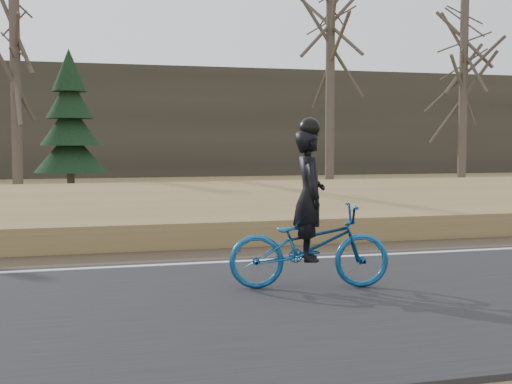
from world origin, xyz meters
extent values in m
plane|color=#997A4D|center=(0.00, 0.00, 0.00)|extent=(120.00, 120.00, 0.00)
cube|color=black|center=(0.00, -2.50, 0.03)|extent=(120.00, 6.00, 0.06)
cube|color=silver|center=(0.00, 0.20, 0.07)|extent=(120.00, 0.12, 0.01)
cube|color=#473A2B|center=(0.00, 1.20, 0.02)|extent=(120.00, 1.60, 0.04)
cube|color=#997A4D|center=(0.00, 4.20, 0.22)|extent=(120.00, 5.00, 0.44)
cube|color=slate|center=(0.00, 8.00, 0.23)|extent=(120.00, 3.00, 0.45)
cube|color=black|center=(0.00, 8.00, 0.52)|extent=(120.00, 2.40, 0.14)
cube|color=brown|center=(0.00, 7.28, 0.67)|extent=(120.00, 0.07, 0.15)
cube|color=brown|center=(0.00, 8.72, 0.67)|extent=(120.00, 0.07, 0.15)
cube|color=#383328|center=(0.00, 30.00, 3.00)|extent=(120.00, 4.00, 6.00)
imported|color=navy|center=(-0.59, -1.94, 0.59)|extent=(2.10, 1.10, 1.05)
imported|color=black|center=(-0.59, -1.94, 1.22)|extent=(0.50, 0.66, 1.63)
sphere|color=black|center=(-0.59, -1.94, 2.06)|extent=(0.26, 0.26, 0.26)
cylinder|color=brown|center=(-4.82, 14.80, 3.70)|extent=(0.36, 0.36, 7.40)
cylinder|color=brown|center=(6.88, 16.13, 4.71)|extent=(0.36, 0.36, 9.42)
cylinder|color=brown|center=(12.68, 15.91, 3.93)|extent=(0.36, 0.36, 7.86)
cylinder|color=brown|center=(-3.07, 16.54, 0.53)|extent=(0.28, 0.28, 1.06)
cone|color=black|center=(-3.07, 16.54, 1.57)|extent=(2.60, 2.60, 1.55)
cone|color=black|center=(-3.07, 16.54, 2.54)|extent=(2.15, 2.15, 1.55)
cone|color=black|center=(-3.07, 16.54, 3.51)|extent=(1.70, 1.70, 1.55)
cone|color=black|center=(-3.07, 16.54, 4.49)|extent=(1.25, 1.25, 1.55)
camera|label=1|loc=(-3.64, -10.25, 1.88)|focal=50.00mm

